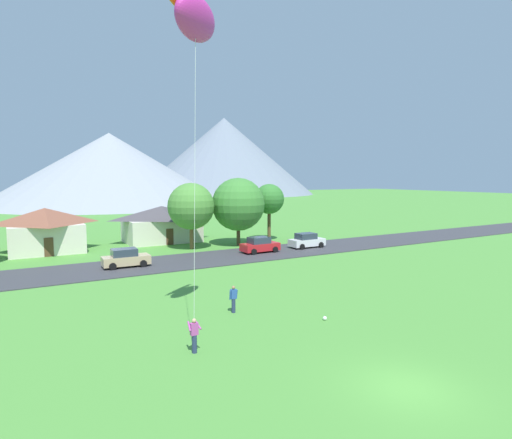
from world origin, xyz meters
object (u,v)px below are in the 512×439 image
house_left_center (45,229)px  tree_center (269,199)px  tree_left_of_center (191,206)px  parked_car_red_west_end (260,245)px  parked_car_tan_mid_east (126,258)px  kite_flyer_with_kite (195,22)px  tree_right_of_center (238,204)px  watcher_person (233,299)px  parked_car_white_mid_west (307,241)px  house_leftmost (162,223)px  soccer_ball (325,318)px

house_left_center → tree_center: bearing=-11.9°
house_left_center → tree_left_of_center: size_ratio=1.06×
house_left_center → parked_car_red_west_end: (20.11, -12.74, -1.65)m
parked_car_tan_mid_east → kite_flyer_with_kite: 24.28m
tree_center → parked_car_tan_mid_east: 22.01m
tree_left_of_center → tree_center: size_ratio=1.03×
tree_right_of_center → kite_flyer_with_kite: size_ratio=0.48×
parked_car_tan_mid_east → parked_car_red_west_end: bearing=1.3°
house_left_center → watcher_person: (8.31, -29.65, -1.64)m
kite_flyer_with_kite → tree_left_of_center: bearing=69.4°
parked_car_red_west_end → watcher_person: (-11.80, -16.92, 0.01)m
parked_car_white_mid_west → kite_flyer_with_kite: (-21.44, -19.46, 15.01)m
house_leftmost → parked_car_white_mid_west: size_ratio=2.29×
tree_left_of_center → watcher_person: size_ratio=4.54×
parked_car_tan_mid_east → soccer_ball: bearing=-72.1°
parked_car_white_mid_west → watcher_person: size_ratio=2.51×
parked_car_white_mid_west → tree_center: bearing=95.2°
parked_car_tan_mid_east → tree_left_of_center: bearing=35.7°
house_left_center → tree_left_of_center: tree_left_of_center is taller
parked_car_tan_mid_east → kite_flyer_with_kite: bearing=-91.9°
house_leftmost → house_left_center: house_left_center is taller
parked_car_white_mid_west → soccer_ball: (-14.19, -20.89, -0.75)m
tree_left_of_center → parked_car_tan_mid_east: tree_left_of_center is taller
house_leftmost → parked_car_white_mid_west: 18.66m
watcher_person → kite_flyer_with_kite: bearing=-143.0°
kite_flyer_with_kite → watcher_person: 15.55m
tree_left_of_center → tree_center: 11.27m
house_leftmost → kite_flyer_with_kite: 36.36m
tree_left_of_center → parked_car_red_west_end: tree_left_of_center is taller
tree_right_of_center → parked_car_tan_mid_east: (-14.86, -6.16, -4.10)m
tree_left_of_center → parked_car_red_west_end: (5.50, -6.12, -4.06)m
house_leftmost → parked_car_white_mid_west: (13.06, -13.25, -1.50)m
tree_center → soccer_ball: size_ratio=30.65×
tree_left_of_center → watcher_person: bearing=-105.3°
tree_right_of_center → parked_car_white_mid_west: tree_right_of_center is taller
tree_right_of_center → kite_flyer_with_kite: (-15.50, -25.24, 10.91)m
tree_right_of_center → watcher_person: size_ratio=4.87×
tree_center → parked_car_white_mid_west: (0.66, -7.26, -4.50)m
parked_car_tan_mid_east → watcher_person: 16.81m
soccer_ball → house_left_center: bearing=110.1°
house_left_center → soccer_ball: house_left_center is taller
tree_center → kite_flyer_with_kite: bearing=-127.9°
house_left_center → parked_car_white_mid_west: bearing=-25.6°
tree_right_of_center → parked_car_red_west_end: 7.14m
parked_car_white_mid_west → house_left_center: bearing=154.4°
soccer_ball → tree_center: bearing=64.3°
tree_left_of_center → kite_flyer_with_kite: bearing=-110.6°
house_leftmost → soccer_ball: house_leftmost is taller
parked_car_red_west_end → parked_car_white_mid_west: 6.35m
tree_left_of_center → kite_flyer_with_kite: 29.38m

